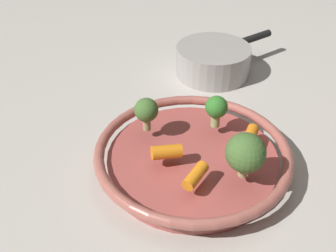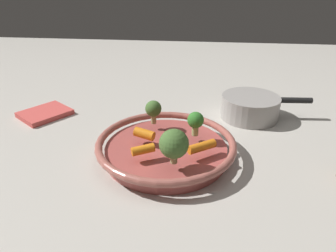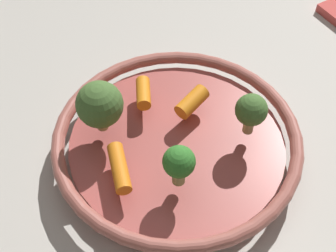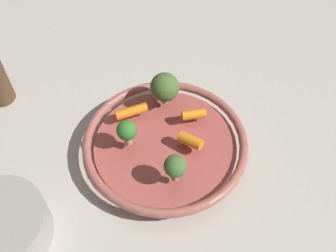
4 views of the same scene
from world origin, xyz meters
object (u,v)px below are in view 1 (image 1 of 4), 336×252
at_px(serving_bowl, 192,157).
at_px(baby_carrot_right, 195,176).
at_px(broccoli_floret_mid, 216,108).
at_px(saucepan, 214,61).
at_px(baby_carrot_center, 249,139).
at_px(broccoli_floret_small, 246,153).
at_px(broccoli_floret_large, 146,111).
at_px(baby_carrot_back, 165,150).

xyz_separation_m(serving_bowl, baby_carrot_right, (-0.06, 0.04, 0.03)).
bearing_deg(broccoli_floret_mid, saucepan, -35.87).
bearing_deg(broccoli_floret_mid, baby_carrot_center, -166.44).
height_order(broccoli_floret_small, saucepan, broccoli_floret_small).
bearing_deg(broccoli_floret_small, baby_carrot_right, 68.76).
xyz_separation_m(baby_carrot_center, broccoli_floret_large, (0.11, 0.12, 0.03)).
distance_m(serving_bowl, broccoli_floret_large, 0.10).
height_order(baby_carrot_center, baby_carrot_right, same).
height_order(serving_bowl, baby_carrot_back, baby_carrot_back).
bearing_deg(broccoli_floret_small, baby_carrot_back, 38.42).
xyz_separation_m(broccoli_floret_mid, saucepan, (0.21, -0.15, -0.05)).
bearing_deg(baby_carrot_right, serving_bowl, -31.46).
height_order(baby_carrot_back, broccoli_floret_small, broccoli_floret_small).
relative_size(baby_carrot_right, broccoli_floret_mid, 0.84).
distance_m(baby_carrot_back, broccoli_floret_mid, 0.11).
bearing_deg(broccoli_floret_small, broccoli_floret_large, 21.37).
bearing_deg(serving_bowl, broccoli_floret_mid, -66.28).
height_order(baby_carrot_right, broccoli_floret_small, broccoli_floret_small).
relative_size(baby_carrot_back, broccoli_floret_large, 0.78).
bearing_deg(baby_carrot_back, baby_carrot_right, -172.54).
bearing_deg(saucepan, broccoli_floret_large, 122.11).
bearing_deg(saucepan, broccoli_floret_small, 150.00).
bearing_deg(saucepan, baby_carrot_back, 131.59).
xyz_separation_m(baby_carrot_center, baby_carrot_right, (-0.02, 0.12, -0.00)).
xyz_separation_m(baby_carrot_center, broccoli_floret_small, (-0.05, 0.05, 0.03)).
distance_m(serving_bowl, baby_carrot_center, 0.09).
bearing_deg(baby_carrot_back, saucepan, -48.41).
bearing_deg(baby_carrot_center, saucepan, -26.10).
xyz_separation_m(baby_carrot_center, saucepan, (0.27, -0.13, -0.02)).
relative_size(baby_carrot_right, saucepan, 0.19).
height_order(baby_carrot_center, broccoli_floret_small, broccoli_floret_small).
xyz_separation_m(broccoli_floret_large, saucepan, (0.16, -0.25, -0.05)).
height_order(serving_bowl, baby_carrot_center, baby_carrot_center).
relative_size(baby_carrot_center, broccoli_floret_mid, 1.12).
distance_m(baby_carrot_back, baby_carrot_right, 0.07).
relative_size(baby_carrot_back, broccoli_floret_small, 0.65).
bearing_deg(baby_carrot_right, saucepan, -40.11).
bearing_deg(saucepan, serving_bowl, 137.86).
relative_size(baby_carrot_center, saucepan, 0.25).
height_order(baby_carrot_center, baby_carrot_back, baby_carrot_back).
xyz_separation_m(broccoli_floret_large, broccoli_floret_mid, (-0.05, -0.10, -0.00)).
bearing_deg(serving_bowl, baby_carrot_center, -116.23).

